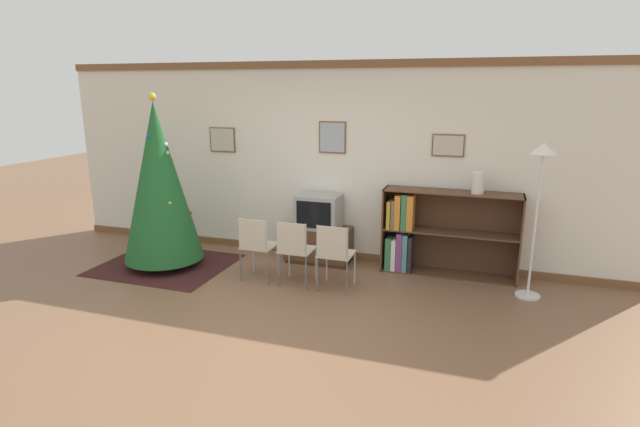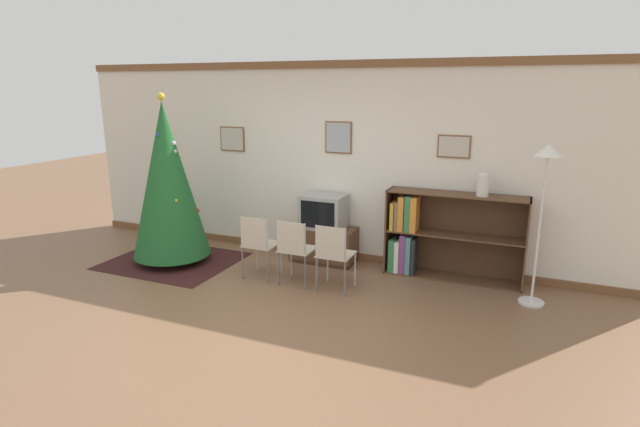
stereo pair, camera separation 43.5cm
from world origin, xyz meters
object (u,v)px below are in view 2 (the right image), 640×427
Objects in this scene: television at (324,211)px; folding_chair_center at (295,248)px; folding_chair_right at (333,253)px; bookshelf at (429,235)px; christmas_tree at (167,180)px; vase at (483,185)px; folding_chair_left at (258,243)px; standing_lamp at (544,184)px; tv_console at (324,244)px.

television reaches higher than folding_chair_center.
folding_chair_right is 0.48× the size of bookshelf.
christmas_tree reaches higher than folding_chair_right.
vase reaches higher than television.
folding_chair_center is (1.93, -0.11, -0.67)m from christmas_tree.
bookshelf is (1.43, 0.06, -0.19)m from television.
vase reaches higher than folding_chair_right.
vase is at bearing 0.85° from television.
television is 2.15× the size of vase.
bookshelf reaches higher than folding_chair_left.
standing_lamp is (4.62, 0.44, 0.22)m from christmas_tree.
television is 0.33× the size of standing_lamp.
folding_chair_right is at bearing 0.00° from folding_chair_center.
tv_console is at bearing 118.76° from folding_chair_right.
folding_chair_center and folding_chair_right have the same top height.
vase reaches higher than folding_chair_left.
christmas_tree is 4.65m from standing_lamp.
folding_chair_left is 1.00× the size of folding_chair_right.
bookshelf is at bearing 161.00° from standing_lamp.
vase is (2.54, 0.95, 0.76)m from folding_chair_left.
folding_chair_right is 0.46× the size of standing_lamp.
christmas_tree is at bearing -174.62° from standing_lamp.
christmas_tree is 2.78× the size of folding_chair_left.
folding_chair_center is (-0.00, -0.92, 0.23)m from tv_console.
folding_chair_center is at bearing 0.00° from folding_chair_left.
folding_chair_right is at bearing -148.37° from vase.
tv_console is (1.93, 0.81, -0.90)m from christmas_tree.
folding_chair_center is at bearing -168.59° from standing_lamp.
folding_chair_center is at bearing -145.75° from bookshelf.
vase reaches higher than folding_chair_center.
vase is at bearing 0.78° from tv_console.
christmas_tree reaches higher than folding_chair_left.
folding_chair_center is 1.73m from bookshelf.
christmas_tree is 2.14m from television.
television is at bearing 118.83° from folding_chair_right.
tv_console is at bearing 172.05° from standing_lamp.
tv_console is at bearing 22.74° from christmas_tree.
folding_chair_center is at bearing -3.17° from christmas_tree.
tv_console is 1.08× the size of folding_chair_center.
vase is at bearing 24.88° from folding_chair_center.
vase is at bearing 148.14° from standing_lamp.
standing_lamp is at bearing -7.90° from television.
bookshelf is at bearing 2.38° from television.
folding_chair_right is at bearing -61.17° from television.
christmas_tree is 1.58m from folding_chair_left.
folding_chair_right is at bearing -166.04° from standing_lamp.
standing_lamp is (2.69, -0.37, 0.65)m from television.
christmas_tree is 2.05m from folding_chair_center.
television is 1.07m from folding_chair_right.
tv_console is 1.07m from folding_chair_right.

